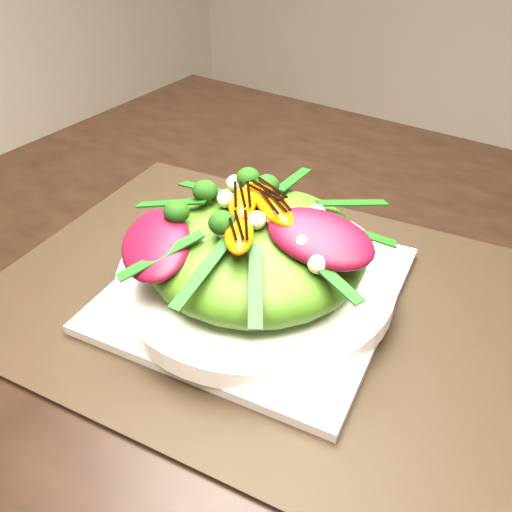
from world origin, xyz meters
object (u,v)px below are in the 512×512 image
Objects in this scene: orange_segment at (256,205)px; placemat at (256,294)px; plate_base at (256,288)px; lettuce_mound at (256,249)px; salad_bowl at (256,276)px.

placemat is at bearing -55.32° from orange_segment.
placemat is 0.10m from orange_segment.
lettuce_mound is (0.00, 0.00, 0.05)m from plate_base.
plate_base is 0.09m from orange_segment.
orange_segment reaches higher than salad_bowl.
salad_bowl is 1.29× the size of lettuce_mound.
plate_base is at bearing -90.00° from placemat.
salad_bowl is at bearing -90.00° from lettuce_mound.
orange_segment is (-0.00, 0.01, 0.09)m from plate_base.
orange_segment is at bearing 124.68° from salad_bowl.
placemat is 0.02m from salad_bowl.
lettuce_mound is (0.00, 0.00, 0.03)m from salad_bowl.
orange_segment is at bearing 124.68° from lettuce_mound.
plate_base is 0.97× the size of salad_bowl.
orange_segment reaches higher than lettuce_mound.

